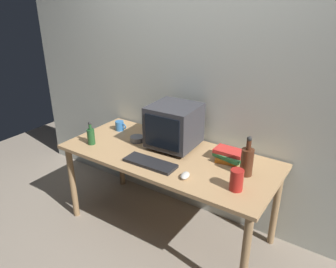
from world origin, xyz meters
The scene contains 12 objects.
ground_plane centered at (0.00, 0.00, 0.00)m, with size 6.00×6.00×0.00m, color gray.
back_wall centered at (0.00, 0.45, 1.25)m, with size 4.00×0.08×2.50m, color beige.
desk centered at (0.00, 0.00, 0.67)m, with size 1.78×0.78×0.75m.
crt_monitor centered at (-0.04, 0.14, 0.94)m, with size 0.40×0.40×0.37m.
keyboard centered at (-0.02, -0.22, 0.76)m, with size 0.42×0.15×0.02m, color black.
computer_mouse centered at (0.30, -0.23, 0.76)m, with size 0.06×0.10×0.04m, color beige.
bottle_tall centered at (0.64, 0.05, 0.86)m, with size 0.09×0.09×0.30m.
bottle_short centered at (-0.66, -0.21, 0.82)m, with size 0.07×0.07×0.21m.
book_stack centered at (0.46, 0.18, 0.80)m, with size 0.26×0.21×0.09m.
mug centered at (-0.66, 0.16, 0.79)m, with size 0.12×0.08×0.09m.
cd_spindle centered at (-0.37, 0.05, 0.77)m, with size 0.12×0.12×0.04m, color #595B66.
metal_canister centered at (0.66, -0.17, 0.82)m, with size 0.09×0.09×0.15m, color #A51E19.
Camera 1 is at (1.31, -1.96, 1.97)m, focal length 34.81 mm.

